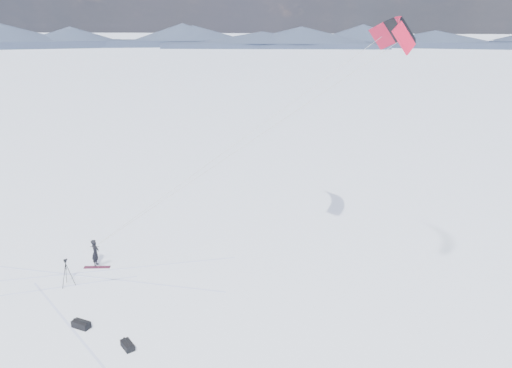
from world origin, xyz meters
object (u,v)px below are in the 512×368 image
(snowkiter, at_px, (97,265))
(gear_bag_b, at_px, (128,345))
(snowboard, at_px, (97,267))
(tripod, at_px, (66,269))
(gear_bag_a, at_px, (81,324))

(snowkiter, bearing_deg, gear_bag_b, -156.12)
(snowboard, distance_m, tripod, 2.52)
(snowkiter, bearing_deg, snowboard, -159.04)
(gear_bag_a, bearing_deg, snowkiter, 125.41)
(snowkiter, distance_m, gear_bag_a, 6.49)
(gear_bag_b, bearing_deg, tripod, -176.36)
(snowboard, relative_size, gear_bag_a, 1.63)
(snowboard, height_order, tripod, tripod)
(snowboard, distance_m, gear_bag_b, 8.52)
(tripod, xyz_separation_m, gear_bag_a, (2.95, -3.37, -0.84))
(tripod, xyz_separation_m, gear_bag_b, (5.83, -4.27, -0.85))
(tripod, bearing_deg, snowboard, 63.32)
(gear_bag_a, bearing_deg, snowboard, 124.87)
(snowkiter, distance_m, gear_bag_b, 8.81)
(snowboard, xyz_separation_m, tripod, (-0.39, -2.29, 0.99))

